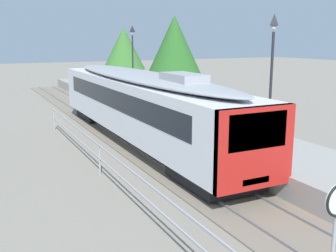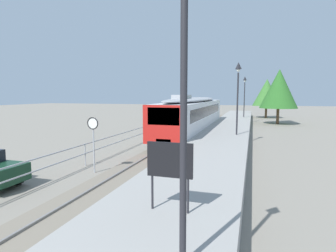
% 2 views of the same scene
% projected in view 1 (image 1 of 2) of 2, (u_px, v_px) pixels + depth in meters
% --- Properties ---
extents(ground_plane, '(160.00, 160.00, 0.00)m').
position_uv_depth(ground_plane, '(100.00, 167.00, 16.67)').
color(ground_plane, gray).
extents(track_rails, '(3.20, 60.00, 0.14)m').
position_uv_depth(track_rails, '(165.00, 157.00, 17.96)').
color(track_rails, slate).
rests_on(track_rails, ground).
extents(commuter_train, '(2.82, 18.65, 3.74)m').
position_uv_depth(commuter_train, '(140.00, 102.00, 20.07)').
color(commuter_train, silver).
rests_on(commuter_train, track_rails).
extents(station_platform, '(3.90, 60.00, 0.90)m').
position_uv_depth(station_platform, '(226.00, 140.00, 19.28)').
color(station_platform, '#999691').
rests_on(station_platform, ground).
extents(platform_lamp_mid_platform, '(0.34, 0.34, 5.35)m').
position_uv_depth(platform_lamp_mid_platform, '(273.00, 53.00, 17.33)').
color(platform_lamp_mid_platform, '#232328').
rests_on(platform_lamp_mid_platform, station_platform).
extents(platform_lamp_far_end, '(0.34, 0.34, 5.35)m').
position_uv_depth(platform_lamp_far_end, '(133.00, 47.00, 31.78)').
color(platform_lamp_far_end, '#232328').
rests_on(platform_lamp_far_end, station_platform).
extents(tree_behind_carpark, '(4.79, 4.79, 7.20)m').
position_uv_depth(tree_behind_carpark, '(174.00, 46.00, 34.60)').
color(tree_behind_carpark, brown).
rests_on(tree_behind_carpark, ground).
extents(tree_behind_station_far, '(4.52, 4.52, 6.46)m').
position_uv_depth(tree_behind_station_far, '(124.00, 48.00, 42.79)').
color(tree_behind_station_far, brown).
rests_on(tree_behind_station_far, ground).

